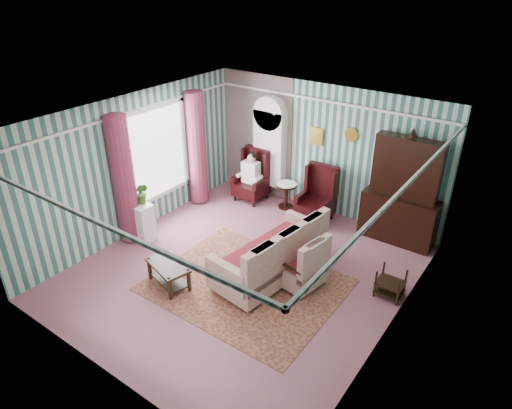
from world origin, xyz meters
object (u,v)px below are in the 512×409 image
Objects in this scene: round_side_table at (286,196)px; sofa at (270,252)px; coffee_table at (169,275)px; dresser_hutch at (403,188)px; bookcase at (269,154)px; floral_armchair at (299,261)px; nest_table at (390,283)px; seated_woman at (251,177)px; wingback_right at (316,195)px; plant_stand at (141,222)px; wingback_left at (251,176)px.

round_side_table is 0.27× the size of sofa.
dresser_hutch is at bearing 54.51° from coffee_table.
bookcase reaches higher than sofa.
floral_armchair is at bearing -75.68° from sofa.
nest_table is 1.59m from floral_armchair.
seated_woman is 3.64m from coffee_table.
dresser_hutch is at bearing 4.41° from seated_woman.
dresser_hutch is at bearing 8.77° from wingback_right.
bookcase is 0.99× the size of sofa.
bookcase is 3.39m from plant_stand.
wingback_left is 1.06× the size of seated_woman.
wingback_left is 2.87m from plant_stand.
dresser_hutch is at bearing 4.41° from wingback_left.
wingback_right is (-1.75, -0.27, -0.55)m from dresser_hutch.
wingback_right is at bearing 31.42° from floral_armchair.
dresser_hutch is 2.00× the size of seated_woman.
wingback_left is (-3.50, -0.27, -0.55)m from dresser_hutch.
seated_woman is at bearing 59.77° from floral_armchair.
wingback_right reaches higher than seated_woman.
floral_armchair is at bearing -156.44° from nest_table.
nest_table is (4.07, -1.55, -0.32)m from seated_woman.
round_side_table is 0.71× the size of coffee_table.
floral_armchair is (-1.44, -0.63, 0.23)m from nest_table.
bookcase is 4.15× the size of nest_table.
wingback_left is at bearing 159.15° from nest_table.
round_side_table is at bearing 59.62° from plant_stand.
nest_table is at bearing -63.73° from sofa.
dresser_hutch is 3.56m from seated_woman.
wingback_left is at bearing -170.54° from round_side_table.
plant_stand reaches higher than round_side_table.
coffee_table is (-2.72, -3.81, -0.95)m from dresser_hutch.
bookcase reaches higher than coffee_table.
coffee_table is (0.78, -3.54, -0.40)m from wingback_left.
floral_armchair is (2.63, -2.18, -0.12)m from wingback_left.
seated_woman is (-0.25, -0.39, -0.53)m from bookcase.
sofa is (2.06, -2.25, -0.12)m from wingback_left.
nest_table is at bearing -57.07° from floral_armchair.
dresser_hutch is 1.89× the size of wingback_left.
round_side_table is at bearing 46.02° from floral_armchair.
wingback_left and wingback_right have the same top height.
dresser_hutch is 2.68m from floral_armchair.
nest_table is 0.68× the size of plant_stand.
round_side_table is (0.65, -0.24, -0.82)m from bookcase.
seated_woman is 0.96m from round_side_table.
wingback_left is 4.37m from nest_table.
seated_woman is (-3.50, -0.27, -0.59)m from dresser_hutch.
plant_stand is at bearing -144.92° from dresser_hutch.
seated_woman is at bearing 159.15° from nest_table.
sofa is (-1.44, -2.52, -0.67)m from dresser_hutch.
sofa reaches higher than plant_stand.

